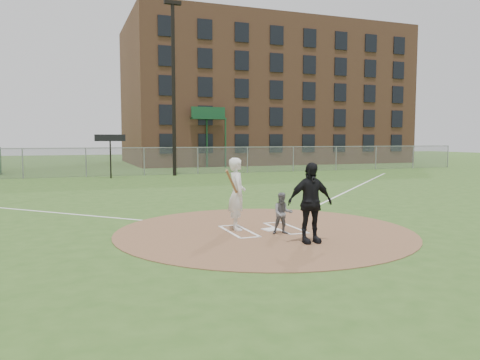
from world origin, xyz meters
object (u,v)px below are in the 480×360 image
object	(u,v)px
umpire	(310,203)
home_plate	(271,230)
catcher	(283,213)
batter_at_plate	(237,194)

from	to	relation	value
umpire	home_plate	bearing A→B (deg)	100.96
catcher	home_plate	bearing A→B (deg)	112.33
catcher	batter_at_plate	bearing A→B (deg)	148.26
catcher	batter_at_plate	xyz separation A→B (m)	(-0.96, 1.02, 0.46)
catcher	umpire	size ratio (longest dim) A/B	0.57
home_plate	umpire	distance (m)	2.10
umpire	batter_at_plate	bearing A→B (deg)	120.02
umpire	batter_at_plate	distance (m)	2.50
batter_at_plate	home_plate	bearing A→B (deg)	-24.41
home_plate	umpire	size ratio (longest dim) A/B	0.20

